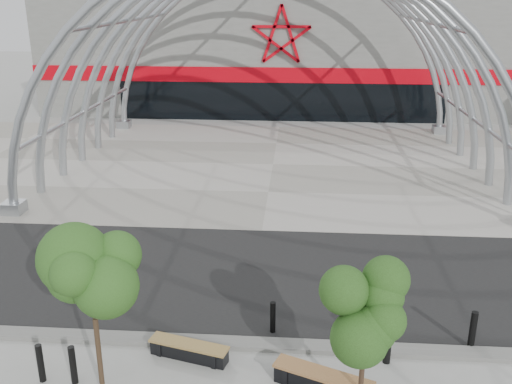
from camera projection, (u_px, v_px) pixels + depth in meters
ground at (244, 340)px, 14.56m from camera, size 140.00×140.00×0.00m
road at (255, 275)px, 17.84m from camera, size 140.00×7.00×0.02m
forecourt at (273, 165)px, 29.12m from camera, size 60.00×17.00×0.04m
kerb at (243, 344)px, 14.30m from camera, size 60.00×0.50×0.12m
arena_building at (284, 50)px, 44.66m from camera, size 34.00×15.24×8.00m
vault_canopy at (273, 165)px, 29.12m from camera, size 20.80×15.80×20.36m
street_tree_0 at (92, 288)px, 11.86m from camera, size 1.58×1.58×3.60m
street_tree_1 at (366, 312)px, 11.39m from camera, size 1.38×1.38×3.27m
bench_0 at (189, 351)px, 13.78m from camera, size 2.02×0.94×0.41m
bench_1 at (323, 382)px, 12.63m from camera, size 2.28×1.33×0.47m
bollard_0 at (41, 363)px, 12.88m from camera, size 0.15×0.15×0.95m
bollard_1 at (73, 365)px, 12.82m from camera, size 0.15×0.15×0.95m
bollard_2 at (273, 317)px, 14.74m from camera, size 0.14×0.14×0.89m
bollard_3 at (388, 342)px, 13.49m from camera, size 0.18×0.18×1.14m
bollard_4 at (473, 330)px, 14.04m from camera, size 0.17×0.17×1.03m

